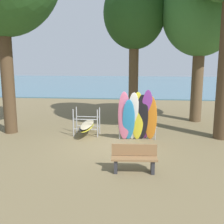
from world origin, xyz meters
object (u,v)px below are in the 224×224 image
(tree_mid_behind, at_px, (201,12))
(leaning_board_pile, at_px, (138,117))
(board_storage_rack, at_px, (87,125))
(tree_far_left_back, at_px, (134,15))
(park_bench, at_px, (134,158))

(tree_mid_behind, xyz_separation_m, leaning_board_pile, (-3.18, -4.28, -4.87))
(leaning_board_pile, relative_size, board_storage_rack, 1.06)
(tree_far_left_back, distance_m, board_storage_rack, 7.00)
(leaning_board_pile, xyz_separation_m, board_storage_rack, (-2.32, 0.68, -0.56))
(leaning_board_pile, bearing_deg, tree_mid_behind, 53.39)
(tree_far_left_back, relative_size, leaning_board_pile, 3.56)
(tree_far_left_back, bearing_deg, leaning_board_pile, -85.53)
(leaning_board_pile, distance_m, park_bench, 3.33)
(park_bench, bearing_deg, tree_mid_behind, 67.04)
(tree_mid_behind, height_order, board_storage_rack, tree_mid_behind)
(leaning_board_pile, distance_m, board_storage_rack, 2.48)
(tree_mid_behind, bearing_deg, tree_far_left_back, 174.02)
(tree_mid_behind, distance_m, tree_far_left_back, 3.57)
(tree_far_left_back, distance_m, leaning_board_pile, 6.74)
(tree_far_left_back, bearing_deg, board_storage_rack, -116.19)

